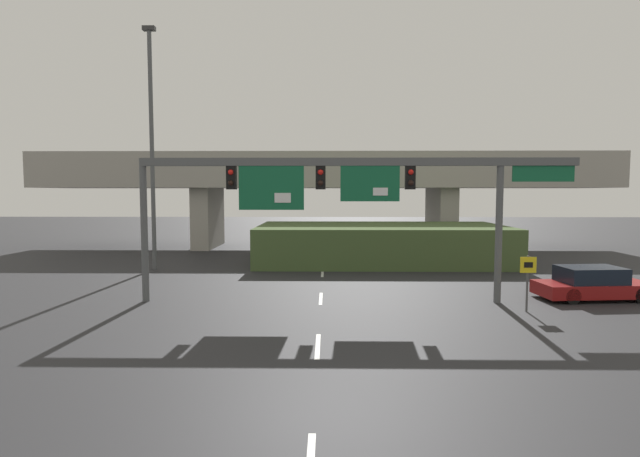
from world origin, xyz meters
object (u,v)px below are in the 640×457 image
at_px(highway_light_pole_near, 152,143).
at_px(parked_sedan_near_right, 593,284).
at_px(speed_limit_sign, 528,275).
at_px(signal_gantry, 343,184).

relative_size(highway_light_pole_near, parked_sedan_near_right, 2.85).
xyz_separation_m(speed_limit_sign, highway_light_pole_near, (-17.62, 10.10, 5.90)).
height_order(speed_limit_sign, highway_light_pole_near, highway_light_pole_near).
xyz_separation_m(speed_limit_sign, parked_sedan_near_right, (3.67, 2.29, -0.76)).
bearing_deg(parked_sedan_near_right, speed_limit_sign, -153.07).
bearing_deg(signal_gantry, parked_sedan_near_right, 3.82).
bearing_deg(signal_gantry, speed_limit_sign, -12.99).
xyz_separation_m(highway_light_pole_near, parked_sedan_near_right, (21.29, -7.81, -6.66)).
bearing_deg(speed_limit_sign, highway_light_pole_near, 150.17).
xyz_separation_m(signal_gantry, highway_light_pole_near, (-10.73, 8.51, 2.48)).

